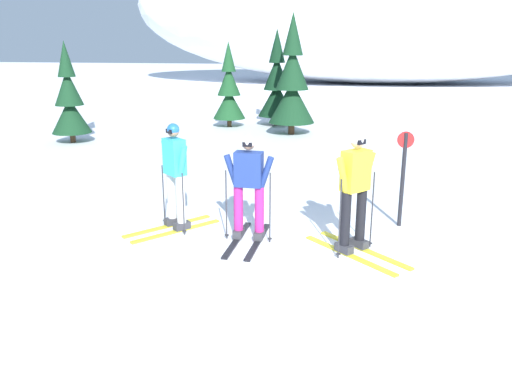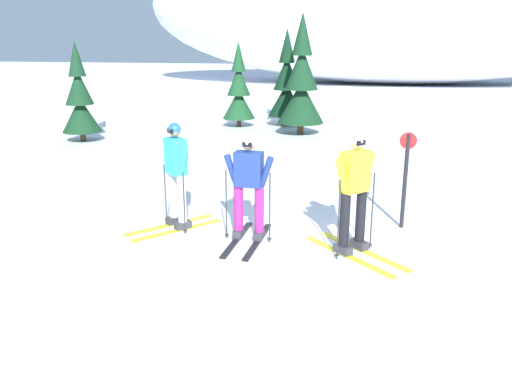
{
  "view_description": "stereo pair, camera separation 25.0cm",
  "coord_description": "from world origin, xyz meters",
  "px_view_note": "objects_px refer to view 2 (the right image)",
  "views": [
    {
      "loc": [
        0.54,
        -7.15,
        3.15
      ],
      "look_at": [
        -0.63,
        0.55,
        0.95
      ],
      "focal_mm": 35.9,
      "sensor_mm": 36.0,
      "label": 1
    },
    {
      "loc": [
        0.79,
        -7.11,
        3.15
      ],
      "look_at": [
        -0.63,
        0.55,
        0.95
      ],
      "focal_mm": 35.9,
      "sensor_mm": 36.0,
      "label": 2
    }
  ],
  "objects_px": {
    "trail_marker_post": "(405,175)",
    "pine_tree_center_left": "(239,92)",
    "skier_yellow_jacket": "(355,192)",
    "pine_tree_center_right": "(287,86)",
    "skier_cyan_jacket": "(176,174)",
    "pine_tree_far_left": "(80,100)",
    "skier_navy_jacket": "(249,186)",
    "pine_tree_far_right": "(301,85)"
  },
  "relations": [
    {
      "from": "skier_cyan_jacket",
      "to": "trail_marker_post",
      "type": "height_order",
      "value": "skier_cyan_jacket"
    },
    {
      "from": "skier_yellow_jacket",
      "to": "pine_tree_far_left",
      "type": "distance_m",
      "value": 11.24
    },
    {
      "from": "skier_yellow_jacket",
      "to": "skier_cyan_jacket",
      "type": "bearing_deg",
      "value": 169.49
    },
    {
      "from": "skier_cyan_jacket",
      "to": "pine_tree_center_left",
      "type": "relative_size",
      "value": 0.59
    },
    {
      "from": "pine_tree_center_right",
      "to": "trail_marker_post",
      "type": "relative_size",
      "value": 2.12
    },
    {
      "from": "skier_navy_jacket",
      "to": "pine_tree_center_right",
      "type": "relative_size",
      "value": 0.49
    },
    {
      "from": "pine_tree_center_right",
      "to": "trail_marker_post",
      "type": "bearing_deg",
      "value": -72.22
    },
    {
      "from": "trail_marker_post",
      "to": "skier_cyan_jacket",
      "type": "bearing_deg",
      "value": -169.33
    },
    {
      "from": "skier_cyan_jacket",
      "to": "pine_tree_center_right",
      "type": "xyz_separation_m",
      "value": [
        0.46,
        11.14,
        0.52
      ]
    },
    {
      "from": "skier_navy_jacket",
      "to": "skier_cyan_jacket",
      "type": "bearing_deg",
      "value": 166.97
    },
    {
      "from": "skier_cyan_jacket",
      "to": "pine_tree_center_right",
      "type": "relative_size",
      "value": 0.52
    },
    {
      "from": "skier_yellow_jacket",
      "to": "trail_marker_post",
      "type": "distance_m",
      "value": 1.52
    },
    {
      "from": "skier_yellow_jacket",
      "to": "pine_tree_center_left",
      "type": "height_order",
      "value": "pine_tree_center_left"
    },
    {
      "from": "skier_navy_jacket",
      "to": "pine_tree_center_right",
      "type": "xyz_separation_m",
      "value": [
        -0.85,
        11.45,
        0.57
      ]
    },
    {
      "from": "pine_tree_far_left",
      "to": "pine_tree_far_right",
      "type": "distance_m",
      "value": 7.14
    },
    {
      "from": "skier_navy_jacket",
      "to": "skier_yellow_jacket",
      "type": "distance_m",
      "value": 1.67
    },
    {
      "from": "skier_yellow_jacket",
      "to": "pine_tree_far_right",
      "type": "relative_size",
      "value": 0.46
    },
    {
      "from": "skier_navy_jacket",
      "to": "pine_tree_far_left",
      "type": "xyz_separation_m",
      "value": [
        -6.81,
        7.15,
        0.4
      ]
    },
    {
      "from": "trail_marker_post",
      "to": "pine_tree_center_left",
      "type": "bearing_deg",
      "value": 117.1
    },
    {
      "from": "pine_tree_center_left",
      "to": "pine_tree_center_right",
      "type": "bearing_deg",
      "value": 19.62
    },
    {
      "from": "trail_marker_post",
      "to": "pine_tree_far_left",
      "type": "bearing_deg",
      "value": 146.62
    },
    {
      "from": "skier_yellow_jacket",
      "to": "trail_marker_post",
      "type": "height_order",
      "value": "skier_yellow_jacket"
    },
    {
      "from": "pine_tree_center_right",
      "to": "trail_marker_post",
      "type": "height_order",
      "value": "pine_tree_center_right"
    },
    {
      "from": "pine_tree_far_left",
      "to": "pine_tree_far_right",
      "type": "bearing_deg",
      "value": 20.51
    },
    {
      "from": "skier_cyan_jacket",
      "to": "pine_tree_center_left",
      "type": "height_order",
      "value": "pine_tree_center_left"
    },
    {
      "from": "skier_yellow_jacket",
      "to": "pine_tree_center_right",
      "type": "bearing_deg",
      "value": 102.06
    },
    {
      "from": "trail_marker_post",
      "to": "skier_yellow_jacket",
      "type": "bearing_deg",
      "value": -123.82
    },
    {
      "from": "skier_yellow_jacket",
      "to": "pine_tree_far_right",
      "type": "distance_m",
      "value": 10.08
    },
    {
      "from": "skier_yellow_jacket",
      "to": "skier_navy_jacket",
      "type": "bearing_deg",
      "value": 171.51
    },
    {
      "from": "pine_tree_far_left",
      "to": "pine_tree_center_left",
      "type": "xyz_separation_m",
      "value": [
        4.28,
        3.7,
        -0.02
      ]
    },
    {
      "from": "skier_navy_jacket",
      "to": "pine_tree_far_right",
      "type": "bearing_deg",
      "value": 90.75
    },
    {
      "from": "skier_cyan_jacket",
      "to": "trail_marker_post",
      "type": "bearing_deg",
      "value": 10.67
    },
    {
      "from": "skier_navy_jacket",
      "to": "pine_tree_center_right",
      "type": "distance_m",
      "value": 11.49
    },
    {
      "from": "pine_tree_center_right",
      "to": "pine_tree_far_left",
      "type": "bearing_deg",
      "value": -144.21
    },
    {
      "from": "pine_tree_far_left",
      "to": "trail_marker_post",
      "type": "bearing_deg",
      "value": -33.38
    },
    {
      "from": "skier_cyan_jacket",
      "to": "pine_tree_far_left",
      "type": "distance_m",
      "value": 8.79
    },
    {
      "from": "skier_yellow_jacket",
      "to": "pine_tree_far_left",
      "type": "bearing_deg",
      "value": 138.83
    },
    {
      "from": "pine_tree_center_left",
      "to": "pine_tree_center_right",
      "type": "height_order",
      "value": "pine_tree_center_right"
    },
    {
      "from": "skier_navy_jacket",
      "to": "trail_marker_post",
      "type": "bearing_deg",
      "value": 22.2
    },
    {
      "from": "pine_tree_far_right",
      "to": "trail_marker_post",
      "type": "height_order",
      "value": "pine_tree_far_right"
    },
    {
      "from": "skier_yellow_jacket",
      "to": "skier_cyan_jacket",
      "type": "distance_m",
      "value": 3.01
    },
    {
      "from": "skier_navy_jacket",
      "to": "pine_tree_center_left",
      "type": "relative_size",
      "value": 0.56
    }
  ]
}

